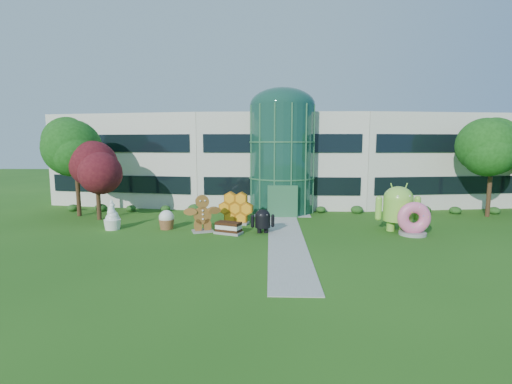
# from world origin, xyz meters

# --- Properties ---
(ground) EXTENTS (140.00, 140.00, 0.00)m
(ground) POSITION_xyz_m (0.00, 0.00, 0.00)
(ground) COLOR #215114
(ground) RESTS_ON ground
(building) EXTENTS (46.00, 15.00, 9.30)m
(building) POSITION_xyz_m (0.00, 18.00, 4.65)
(building) COLOR beige
(building) RESTS_ON ground
(atrium) EXTENTS (6.00, 6.00, 9.80)m
(atrium) POSITION_xyz_m (0.00, 12.00, 4.90)
(atrium) COLOR #194738
(atrium) RESTS_ON ground
(walkway) EXTENTS (2.40, 20.00, 0.04)m
(walkway) POSITION_xyz_m (0.00, 2.00, 0.02)
(walkway) COLOR #9E9E93
(walkway) RESTS_ON ground
(tree_red) EXTENTS (4.00, 4.00, 6.00)m
(tree_red) POSITION_xyz_m (-15.50, 7.50, 3.00)
(tree_red) COLOR #3F0C14
(tree_red) RESTS_ON ground
(trees_backdrop) EXTENTS (52.00, 8.00, 8.40)m
(trees_backdrop) POSITION_xyz_m (0.00, 13.00, 4.20)
(trees_backdrop) COLOR #154411
(trees_backdrop) RESTS_ON ground
(android_green) EXTENTS (3.50, 2.41, 3.87)m
(android_green) POSITION_xyz_m (8.24, 4.27, 1.94)
(android_green) COLOR #80C53F
(android_green) RESTS_ON ground
(android_black) EXTENTS (1.95, 1.47, 2.01)m
(android_black) POSITION_xyz_m (-1.61, 3.25, 1.00)
(android_black) COLOR black
(android_black) RESTS_ON ground
(donut) EXTENTS (2.36, 1.24, 2.39)m
(donut) POSITION_xyz_m (8.90, 3.01, 1.20)
(donut) COLOR #D55187
(donut) RESTS_ON ground
(gingerbread) EXTENTS (3.17, 2.09, 2.73)m
(gingerbread) POSITION_xyz_m (-5.97, 3.43, 1.37)
(gingerbread) COLOR brown
(gingerbread) RESTS_ON ground
(ice_cream_sandwich) EXTENTS (2.15, 1.60, 0.86)m
(ice_cream_sandwich) POSITION_xyz_m (-4.03, 2.89, 0.43)
(ice_cream_sandwich) COLOR black
(ice_cream_sandwich) RESTS_ON ground
(honeycomb) EXTENTS (3.13, 1.67, 2.33)m
(honeycomb) POSITION_xyz_m (-3.80, 6.19, 1.17)
(honeycomb) COLOR #FF9F19
(honeycomb) RESTS_ON ground
(froyo) EXTENTS (1.70, 1.70, 2.27)m
(froyo) POSITION_xyz_m (-12.83, 3.92, 1.13)
(froyo) COLOR white
(froyo) RESTS_ON ground
(cupcake) EXTENTS (1.41, 1.41, 1.44)m
(cupcake) POSITION_xyz_m (-8.83, 4.20, 0.72)
(cupcake) COLOR white
(cupcake) RESTS_ON ground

